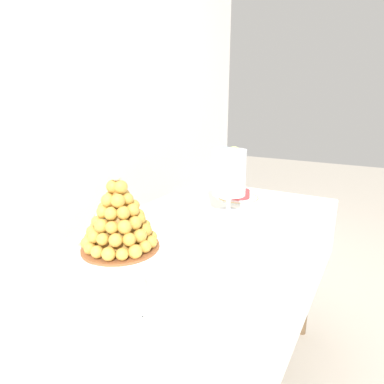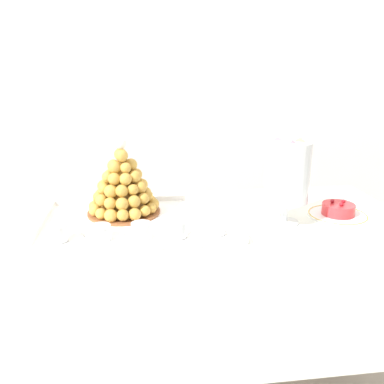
% 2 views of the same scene
% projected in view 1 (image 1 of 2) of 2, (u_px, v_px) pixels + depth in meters
% --- Properties ---
extents(backdrop_wall, '(4.80, 0.10, 2.50)m').
position_uv_depth(backdrop_wall, '(6.00, 93.00, 1.52)').
color(backdrop_wall, silver).
rests_on(backdrop_wall, ground_plane).
extents(buffet_table, '(1.53, 0.78, 0.75)m').
position_uv_depth(buffet_table, '(193.00, 262.00, 1.20)').
color(buffet_table, brown).
rests_on(buffet_table, ground_plane).
extents(serving_tray, '(0.63, 0.43, 0.02)m').
position_uv_depth(serving_tray, '(152.00, 249.00, 1.07)').
color(serving_tray, white).
rests_on(serving_tray, buffet_table).
extents(croquembouche, '(0.25, 0.25, 0.26)m').
position_uv_depth(croquembouche, '(119.00, 219.00, 1.04)').
color(croquembouche, brown).
rests_on(croquembouche, serving_tray).
extents(dessert_cup_left, '(0.06, 0.06, 0.05)m').
position_uv_depth(dessert_cup_left, '(134.00, 287.00, 0.81)').
color(dessert_cup_left, silver).
rests_on(dessert_cup_left, serving_tray).
extents(dessert_cup_mid_left, '(0.06, 0.06, 0.05)m').
position_uv_depth(dessert_cup_mid_left, '(166.00, 267.00, 0.91)').
color(dessert_cup_mid_left, silver).
rests_on(dessert_cup_mid_left, serving_tray).
extents(dessert_cup_centre, '(0.06, 0.06, 0.05)m').
position_uv_depth(dessert_cup_centre, '(189.00, 250.00, 1.00)').
color(dessert_cup_centre, silver).
rests_on(dessert_cup_centre, serving_tray).
extents(dessert_cup_mid_right, '(0.06, 0.06, 0.05)m').
position_uv_depth(dessert_cup_mid_right, '(206.00, 238.00, 1.09)').
color(dessert_cup_mid_right, silver).
rests_on(dessert_cup_mid_right, serving_tray).
extents(dessert_cup_right, '(0.06, 0.06, 0.05)m').
position_uv_depth(dessert_cup_right, '(219.00, 226.00, 1.19)').
color(dessert_cup_right, silver).
rests_on(dessert_cup_right, serving_tray).
extents(macaron_goblet, '(0.14, 0.14, 0.29)m').
position_uv_depth(macaron_goblet, '(229.00, 173.00, 1.40)').
color(macaron_goblet, white).
rests_on(macaron_goblet, buffet_table).
extents(fruit_tart_plate, '(0.20, 0.20, 0.06)m').
position_uv_depth(fruit_tart_plate, '(238.00, 195.00, 1.63)').
color(fruit_tart_plate, white).
rests_on(fruit_tart_plate, buffet_table).
extents(wine_glass, '(0.07, 0.07, 0.15)m').
position_uv_depth(wine_glass, '(106.00, 219.00, 1.05)').
color(wine_glass, silver).
rests_on(wine_glass, buffet_table).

